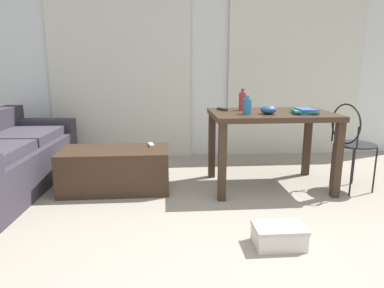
{
  "coord_description": "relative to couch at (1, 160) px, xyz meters",
  "views": [
    {
      "loc": [
        -0.6,
        -1.63,
        1.22
      ],
      "look_at": [
        -0.33,
        1.86,
        0.43
      ],
      "focal_mm": 32.15,
      "sensor_mm": 36.0,
      "label": 1
    }
  ],
  "objects": [
    {
      "name": "bowl",
      "position": [
        2.63,
        -0.27,
        0.52
      ],
      "size": [
        0.15,
        0.15,
        0.08
      ],
      "primitive_type": "ellipsoid",
      "color": "#2D4C7A",
      "rests_on": "craft_table"
    },
    {
      "name": "bottle_near",
      "position": [
        2.43,
        -0.26,
        0.55
      ],
      "size": [
        0.08,
        0.08,
        0.18
      ],
      "color": "teal",
      "rests_on": "craft_table"
    },
    {
      "name": "couch",
      "position": [
        0.0,
        0.0,
        0.0
      ],
      "size": [
        0.95,
        2.05,
        0.75
      ],
      "color": "#38333D",
      "rests_on": "ground"
    },
    {
      "name": "book_stack",
      "position": [
        2.99,
        -0.26,
        0.5
      ],
      "size": [
        0.25,
        0.28,
        0.05
      ],
      "color": "#1E668C",
      "rests_on": "craft_table"
    },
    {
      "name": "tv_remote_primary",
      "position": [
        1.5,
        0.02,
        0.13
      ],
      "size": [
        0.07,
        0.16,
        0.02
      ],
      "primitive_type": "cube",
      "rotation": [
        0.0,
        0.0,
        0.19
      ],
      "color": "#B7B7B2",
      "rests_on": "coffee_table"
    },
    {
      "name": "scissors",
      "position": [
        3.08,
        0.14,
        0.48
      ],
      "size": [
        0.12,
        0.08,
        0.0
      ],
      "color": "#9EA0A5",
      "rests_on": "craft_table"
    },
    {
      "name": "wire_chair",
      "position": [
        3.45,
        -0.31,
        0.25
      ],
      "size": [
        0.4,
        0.42,
        0.88
      ],
      "color": "black",
      "rests_on": "ground"
    },
    {
      "name": "shoebox",
      "position": [
        2.42,
        -1.33,
        -0.22
      ],
      "size": [
        0.35,
        0.24,
        0.15
      ],
      "color": "beige",
      "rests_on": "ground"
    },
    {
      "name": "wall_back",
      "position": [
        2.25,
        1.3,
        1.04
      ],
      "size": [
        6.12,
        0.1,
        2.68
      ],
      "primitive_type": "cube",
      "color": "silver",
      "rests_on": "ground"
    },
    {
      "name": "curtains",
      "position": [
        2.25,
        1.21,
        0.83
      ],
      "size": [
        4.19,
        0.03,
        2.26
      ],
      "color": "beige",
      "rests_on": "ground"
    },
    {
      "name": "coffee_table",
      "position": [
        1.14,
        -0.1,
        -0.09
      ],
      "size": [
        1.06,
        0.54,
        0.42
      ],
      "color": "#382619",
      "rests_on": "ground"
    },
    {
      "name": "bottle_far",
      "position": [
        2.44,
        0.02,
        0.57
      ],
      "size": [
        0.07,
        0.07,
        0.22
      ],
      "color": "#99332D",
      "rests_on": "craft_table"
    },
    {
      "name": "tv_remote_on_table",
      "position": [
        2.24,
        0.04,
        0.49
      ],
      "size": [
        0.1,
        0.15,
        0.02
      ],
      "primitive_type": "cube",
      "rotation": [
        0.0,
        0.0,
        0.43
      ],
      "color": "#232326",
      "rests_on": "craft_table"
    },
    {
      "name": "ground_plane",
      "position": [
        2.25,
        -0.66,
        -0.3
      ],
      "size": [
        7.5,
        7.5,
        0.0
      ],
      "primitive_type": "plane",
      "color": "gray"
    },
    {
      "name": "craft_table",
      "position": [
        2.7,
        -0.12,
        0.36
      ],
      "size": [
        1.19,
        0.8,
        0.78
      ],
      "color": "#382619",
      "rests_on": "ground"
    }
  ]
}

